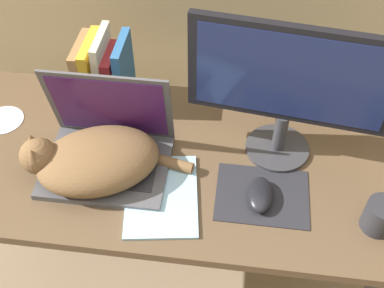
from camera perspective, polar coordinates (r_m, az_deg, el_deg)
name	(u,v)px	position (r m, az deg, el deg)	size (l,w,h in m)	color
desk	(166,177)	(1.40, -3.07, -3.97)	(1.25, 0.61, 0.72)	brown
laptop	(108,148)	(1.31, -9.96, -0.51)	(0.33, 0.25, 0.26)	#4C4C51
cat	(93,160)	(1.28, -11.61, -1.85)	(0.44, 0.33, 0.14)	brown
external_monitor	(289,86)	(1.21, 11.46, 6.74)	(0.51, 0.18, 0.41)	#333338
mousepad	(262,195)	(1.26, 8.31, -6.02)	(0.24, 0.19, 0.00)	#232328
computer_mouse	(260,195)	(1.24, 8.08, -5.97)	(0.07, 0.11, 0.04)	black
book_row	(104,73)	(1.46, -10.39, 8.29)	(0.15, 0.16, 0.24)	olive
notepad	(162,195)	(1.25, -3.63, -6.10)	(0.22, 0.28, 0.01)	#99C6E0
mug	(382,216)	(1.25, 21.58, -7.96)	(0.12, 0.08, 0.08)	#28282D
cd_disc	(3,120)	(1.54, -21.47, 2.66)	(0.12, 0.12, 0.00)	silver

